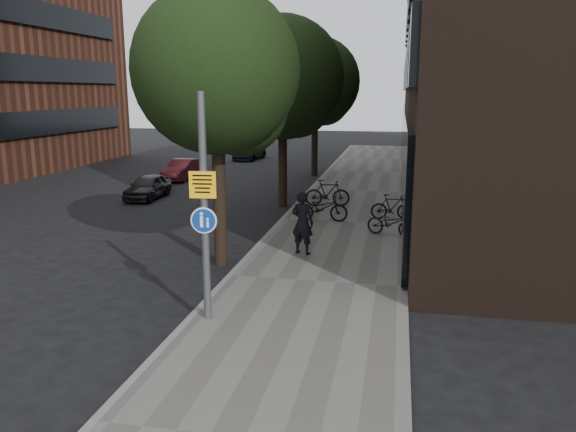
% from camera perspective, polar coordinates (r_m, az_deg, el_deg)
% --- Properties ---
extents(ground, '(120.00, 120.00, 0.00)m').
position_cam_1_polar(ground, '(11.19, -1.00, -12.58)').
color(ground, black).
rests_on(ground, ground).
extents(sidewalk, '(4.50, 60.00, 0.12)m').
position_cam_1_polar(sidewalk, '(20.54, 5.57, -0.73)').
color(sidewalk, '#62605B').
rests_on(sidewalk, ground).
extents(curb_edge, '(0.15, 60.00, 0.13)m').
position_cam_1_polar(curb_edge, '(20.87, -0.59, -0.44)').
color(curb_edge, slate).
rests_on(curb_edge, ground).
extents(building_right_dark_brick, '(12.00, 40.00, 18.00)m').
position_cam_1_polar(building_right_dark_brick, '(32.81, 23.58, 18.99)').
color(building_right_dark_brick, black).
rests_on(building_right_dark_brick, ground).
extents(street_tree_near, '(4.40, 4.40, 7.50)m').
position_cam_1_polar(street_tree_near, '(15.28, -6.86, 13.79)').
color(street_tree_near, black).
rests_on(street_tree_near, ground).
extents(street_tree_mid, '(5.00, 5.00, 7.80)m').
position_cam_1_polar(street_tree_mid, '(23.52, -0.31, 13.42)').
color(street_tree_mid, black).
rests_on(street_tree_mid, ground).
extents(street_tree_far, '(5.00, 5.00, 7.80)m').
position_cam_1_polar(street_tree_far, '(32.39, 2.94, 13.16)').
color(street_tree_far, black).
rests_on(street_tree_far, ground).
extents(signpost, '(0.54, 0.15, 4.64)m').
position_cam_1_polar(signpost, '(11.36, -8.49, 0.78)').
color(signpost, '#595B5E').
rests_on(signpost, sidewalk).
extents(pedestrian, '(0.77, 0.62, 1.85)m').
position_cam_1_polar(pedestrian, '(16.20, 1.48, -0.69)').
color(pedestrian, black).
rests_on(pedestrian, sidewalk).
extents(parked_bike_facade_near, '(1.76, 1.15, 0.87)m').
position_cam_1_polar(parked_bike_facade_near, '(18.63, 10.42, -0.68)').
color(parked_bike_facade_near, black).
rests_on(parked_bike_facade_near, sidewalk).
extents(parked_bike_facade_far, '(1.61, 0.61, 0.94)m').
position_cam_1_polar(parked_bike_facade_far, '(21.04, 10.54, 0.92)').
color(parked_bike_facade_far, black).
rests_on(parked_bike_facade_far, sidewalk).
extents(parked_bike_curb_near, '(1.91, 0.75, 0.99)m').
position_cam_1_polar(parked_bike_curb_near, '(20.44, 3.45, 0.84)').
color(parked_bike_curb_near, black).
rests_on(parked_bike_curb_near, sidewalk).
extents(parked_bike_curb_far, '(1.89, 0.76, 1.10)m').
position_cam_1_polar(parked_bike_curb_far, '(23.14, 4.03, 2.35)').
color(parked_bike_curb_far, black).
rests_on(parked_bike_curb_far, sidewalk).
extents(parked_car_near, '(1.37, 3.23, 1.09)m').
position_cam_1_polar(parked_car_near, '(26.17, -14.06, 2.91)').
color(parked_car_near, black).
rests_on(parked_car_near, ground).
extents(parked_car_mid, '(1.34, 3.41, 1.11)m').
position_cam_1_polar(parked_car_mid, '(31.50, -10.68, 4.66)').
color(parked_car_mid, '#5B1A20').
rests_on(parked_car_mid, ground).
extents(parked_car_far, '(1.91, 3.97, 1.11)m').
position_cam_1_polar(parked_car_far, '(40.50, -3.92, 6.56)').
color(parked_car_far, black).
rests_on(parked_car_far, ground).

